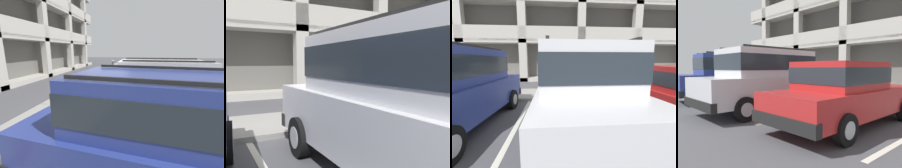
% 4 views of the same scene
% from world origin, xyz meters
% --- Properties ---
extents(ground_plane, '(80.00, 80.00, 0.10)m').
position_xyz_m(ground_plane, '(0.00, 0.00, -0.05)').
color(ground_plane, '#4C4C51').
extents(sidewalk, '(40.00, 2.20, 0.12)m').
position_xyz_m(sidewalk, '(0.00, 1.30, 0.06)').
color(sidewalk, gray).
rests_on(sidewalk, ground_plane).
extents(parking_stall_lines, '(11.75, 4.80, 0.01)m').
position_xyz_m(parking_stall_lines, '(1.45, -1.40, 0.00)').
color(parking_stall_lines, silver).
rests_on(parking_stall_lines, ground_plane).
extents(silver_suv, '(2.05, 4.80, 2.03)m').
position_xyz_m(silver_suv, '(0.10, -2.39, 1.09)').
color(silver_suv, silver).
rests_on(silver_suv, ground_plane).
extents(red_sedan, '(2.34, 4.94, 2.03)m').
position_xyz_m(red_sedan, '(-2.96, -2.06, 1.09)').
color(red_sedan, navy).
rests_on(red_sedan, ground_plane).
extents(dark_hatchback, '(1.88, 4.50, 1.54)m').
position_xyz_m(dark_hatchback, '(2.94, -2.16, 0.82)').
color(dark_hatchback, red).
rests_on(dark_hatchback, ground_plane).
extents(parking_meter_near, '(0.35, 0.12, 1.42)m').
position_xyz_m(parking_meter_near, '(-0.00, 0.35, 1.18)').
color(parking_meter_near, '#47474C').
rests_on(parking_meter_near, sidewalk).
extents(parking_meter_far, '(0.35, 0.12, 1.45)m').
position_xyz_m(parking_meter_far, '(5.81, 0.35, 1.20)').
color(parking_meter_far, '#595B60').
rests_on(parking_meter_far, sidewalk).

